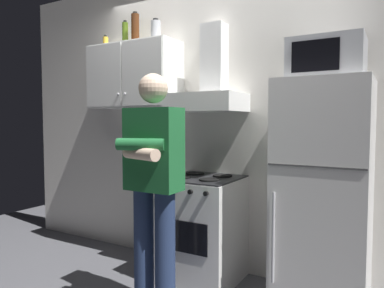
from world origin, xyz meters
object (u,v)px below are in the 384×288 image
(upper_cabinet, at_px, (134,76))
(bottle_canister_steel, at_px, (156,30))
(stove_oven, at_px, (202,229))
(refrigerator, at_px, (323,197))
(range_hood, at_px, (209,88))
(microwave, at_px, (326,59))
(bottle_spice_jar, at_px, (106,42))
(person_standing, at_px, (153,183))
(bottle_rum_dark, at_px, (135,29))
(bottle_olive_oil, at_px, (125,34))

(upper_cabinet, bearing_deg, bottle_canister_steel, -2.55)
(stove_oven, relative_size, bottle_canister_steel, 4.53)
(stove_oven, xyz_separation_m, refrigerator, (0.95, 0.00, 0.37))
(range_hood, xyz_separation_m, microwave, (0.95, -0.11, 0.14))
(refrigerator, bearing_deg, bottle_spice_jar, 176.94)
(person_standing, bearing_deg, range_hood, 86.09)
(upper_cabinet, height_order, stove_oven, upper_cabinet)
(bottle_spice_jar, relative_size, bottle_rum_dark, 0.41)
(range_hood, relative_size, bottle_olive_oil, 3.11)
(stove_oven, xyz_separation_m, bottle_rum_dark, (-0.78, 0.13, 1.76))
(upper_cabinet, xyz_separation_m, refrigerator, (1.75, -0.12, -0.95))
(upper_cabinet, relative_size, range_hood, 1.20)
(range_hood, bearing_deg, upper_cabinet, -179.91)
(bottle_canister_steel, relative_size, bottle_rum_dark, 0.66)
(refrigerator, height_order, microwave, microwave)
(stove_oven, xyz_separation_m, bottle_olive_oil, (-0.93, 0.15, 1.73))
(stove_oven, bearing_deg, upper_cabinet, 171.10)
(microwave, xyz_separation_m, bottle_rum_dark, (-1.73, 0.11, 0.45))
(stove_oven, height_order, bottle_olive_oil, bottle_olive_oil)
(microwave, distance_m, bottle_canister_steel, 1.54)
(bottle_spice_jar, bearing_deg, range_hood, 0.71)
(stove_oven, distance_m, bottle_canister_steel, 1.79)
(bottle_canister_steel, bearing_deg, upper_cabinet, 177.45)
(bottle_spice_jar, height_order, bottle_rum_dark, bottle_rum_dark)
(stove_oven, relative_size, bottle_spice_jar, 7.25)
(bottle_canister_steel, height_order, bottle_spice_jar, bottle_canister_steel)
(microwave, xyz_separation_m, bottle_spice_jar, (-2.09, 0.09, 0.36))
(microwave, distance_m, bottle_rum_dark, 1.79)
(upper_cabinet, bearing_deg, microwave, -3.48)
(upper_cabinet, height_order, microwave, upper_cabinet)
(range_hood, bearing_deg, bottle_rum_dark, 179.74)
(person_standing, relative_size, bottle_rum_dark, 5.56)
(bottle_canister_steel, bearing_deg, person_standing, -56.00)
(refrigerator, distance_m, microwave, 0.94)
(stove_oven, bearing_deg, bottle_olive_oil, 170.53)
(person_standing, bearing_deg, bottle_olive_oil, 139.04)
(stove_oven, xyz_separation_m, bottle_spice_jar, (-1.14, 0.11, 1.67))
(refrigerator, xyz_separation_m, bottle_olive_oil, (-1.88, 0.15, 1.36))
(refrigerator, relative_size, bottle_rum_dark, 5.43)
(bottle_olive_oil, bearing_deg, bottle_rum_dark, -9.59)
(upper_cabinet, relative_size, stove_oven, 1.03)
(bottle_canister_steel, distance_m, bottle_rum_dark, 0.25)
(stove_oven, height_order, microwave, microwave)
(stove_oven, distance_m, range_hood, 1.17)
(range_hood, bearing_deg, microwave, -6.46)
(bottle_canister_steel, relative_size, bottle_olive_oil, 0.80)
(range_hood, bearing_deg, bottle_spice_jar, -179.29)
(bottle_olive_oil, relative_size, bottle_rum_dark, 0.82)
(upper_cabinet, relative_size, person_standing, 0.55)
(bottle_canister_steel, bearing_deg, bottle_rum_dark, 176.15)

